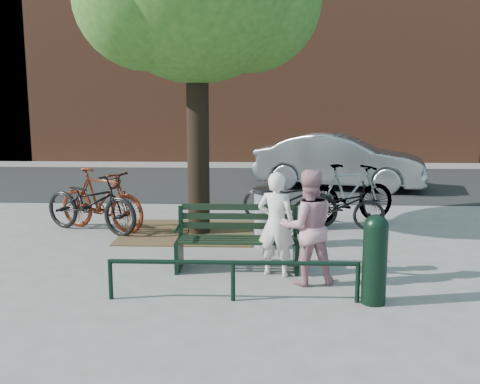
{
  "coord_description": "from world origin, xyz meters",
  "views": [
    {
      "loc": [
        0.32,
        -7.39,
        2.39
      ],
      "look_at": [
        0.0,
        1.0,
        0.97
      ],
      "focal_mm": 40.0,
      "sensor_mm": 36.0,
      "label": 1
    }
  ],
  "objects_px": {
    "park_bench": "(237,236)",
    "person_right": "(308,227)",
    "litter_bin": "(267,217)",
    "bicycle_c": "(289,198)",
    "person_left": "(276,224)",
    "parked_car": "(340,161)",
    "bollard": "(375,256)"
  },
  "relations": [
    {
      "from": "park_bench",
      "to": "parked_car",
      "type": "bearing_deg",
      "value": 71.07
    },
    {
      "from": "person_left",
      "to": "bicycle_c",
      "type": "bearing_deg",
      "value": -77.31
    },
    {
      "from": "park_bench",
      "to": "litter_bin",
      "type": "xyz_separation_m",
      "value": [
        0.45,
        1.21,
        0.02
      ]
    },
    {
      "from": "bicycle_c",
      "to": "litter_bin",
      "type": "bearing_deg",
      "value": -172.79
    },
    {
      "from": "person_left",
      "to": "person_right",
      "type": "bearing_deg",
      "value": 160.02
    },
    {
      "from": "bollard",
      "to": "litter_bin",
      "type": "xyz_separation_m",
      "value": [
        -1.24,
        2.5,
        -0.08
      ]
    },
    {
      "from": "person_right",
      "to": "parked_car",
      "type": "distance_m",
      "value": 8.15
    },
    {
      "from": "litter_bin",
      "to": "bicycle_c",
      "type": "relative_size",
      "value": 0.5
    },
    {
      "from": "park_bench",
      "to": "person_right",
      "type": "relative_size",
      "value": 1.14
    },
    {
      "from": "park_bench",
      "to": "bollard",
      "type": "relative_size",
      "value": 1.6
    },
    {
      "from": "person_left",
      "to": "bollard",
      "type": "relative_size",
      "value": 1.34
    },
    {
      "from": "person_left",
      "to": "parked_car",
      "type": "distance_m",
      "value": 7.92
    },
    {
      "from": "park_bench",
      "to": "bollard",
      "type": "distance_m",
      "value": 2.13
    },
    {
      "from": "person_left",
      "to": "litter_bin",
      "type": "height_order",
      "value": "person_left"
    },
    {
      "from": "bollard",
      "to": "bicycle_c",
      "type": "bearing_deg",
      "value": 100.68
    },
    {
      "from": "parked_car",
      "to": "person_left",
      "type": "bearing_deg",
      "value": -179.33
    },
    {
      "from": "person_right",
      "to": "bollard",
      "type": "relative_size",
      "value": 1.4
    },
    {
      "from": "person_right",
      "to": "litter_bin",
      "type": "distance_m",
      "value": 1.89
    },
    {
      "from": "bicycle_c",
      "to": "park_bench",
      "type": "bearing_deg",
      "value": -175.15
    },
    {
      "from": "park_bench",
      "to": "parked_car",
      "type": "relative_size",
      "value": 0.38
    },
    {
      "from": "park_bench",
      "to": "bicycle_c",
      "type": "bearing_deg",
      "value": 72.91
    },
    {
      "from": "person_right",
      "to": "bollard",
      "type": "height_order",
      "value": "person_right"
    },
    {
      "from": "litter_bin",
      "to": "park_bench",
      "type": "bearing_deg",
      "value": -110.32
    },
    {
      "from": "person_right",
      "to": "litter_bin",
      "type": "xyz_separation_m",
      "value": [
        -0.5,
        1.8,
        -0.26
      ]
    },
    {
      "from": "park_bench",
      "to": "person_left",
      "type": "height_order",
      "value": "person_left"
    },
    {
      "from": "person_right",
      "to": "bollard",
      "type": "xyz_separation_m",
      "value": [
        0.74,
        -0.7,
        -0.18
      ]
    },
    {
      "from": "bicycle_c",
      "to": "parked_car",
      "type": "height_order",
      "value": "parked_car"
    },
    {
      "from": "park_bench",
      "to": "person_right",
      "type": "xyz_separation_m",
      "value": [
        0.95,
        -0.6,
        0.29
      ]
    },
    {
      "from": "bicycle_c",
      "to": "bollard",
      "type": "bearing_deg",
      "value": -147.38
    },
    {
      "from": "person_right",
      "to": "person_left",
      "type": "bearing_deg",
      "value": -48.51
    },
    {
      "from": "person_left",
      "to": "bicycle_c",
      "type": "relative_size",
      "value": 0.74
    },
    {
      "from": "person_left",
      "to": "parked_car",
      "type": "relative_size",
      "value": 0.32
    }
  ]
}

